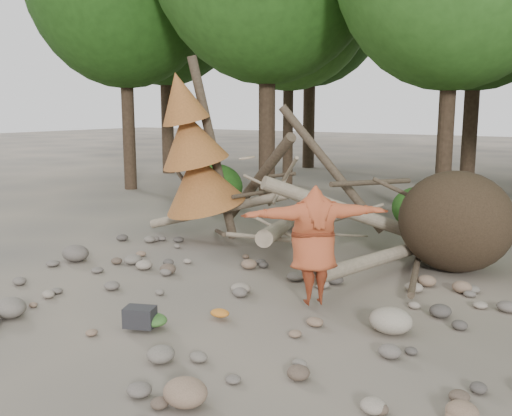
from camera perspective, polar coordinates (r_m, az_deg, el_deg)
The scene contains 13 objects.
ground at distance 9.23m, azimuth -4.19°, elevation -10.08°, with size 120.00×120.00×0.00m, color #514C44.
deadfall_pile at distance 11.78m, azimuth 16.51°, elevation -1.23°, with size 8.55×5.24×3.30m.
dead_conifer at distance 13.29m, azimuth -6.16°, elevation 5.42°, with size 2.06×2.16×4.35m.
bush_left at distance 17.90m, azimuth -4.21°, elevation 2.15°, with size 1.80×1.80×1.44m, color #1F4A13.
bush_mid at distance 15.56m, azimuth 15.98°, elevation -0.01°, with size 1.40×1.40×1.12m, color #2A5E1B.
frisbee_thrower at distance 9.04m, azimuth 5.80°, elevation -3.68°, with size 2.73×2.06×2.27m.
backpack at distance 8.52m, azimuth -11.52°, elevation -10.99°, with size 0.43×0.29×0.29m, color black.
cloth_green at distance 8.56m, azimuth -10.32°, elevation -11.25°, with size 0.46×0.39×0.17m, color #356126.
cloth_orange at distance 8.79m, azimuth -3.63°, elevation -10.74°, with size 0.31×0.25×0.11m, color #BC6A20.
boulder_front_left at distance 9.60m, azimuth -23.40°, elevation -9.13°, with size 0.52×0.47×0.31m, color #686057.
boulder_front_right at distance 6.48m, azimuth -7.09°, elevation -17.83°, with size 0.50×0.45×0.30m, color #826651.
boulder_mid_right at distance 8.47m, azimuth 13.32°, elevation -10.89°, with size 0.62×0.55×0.37m, color gray.
boulder_mid_left at distance 12.48m, azimuth -17.61°, elevation -4.34°, with size 0.57×0.52×0.34m, color #5C544D.
Camera 1 is at (5.30, -6.86, 3.17)m, focal length 40.00 mm.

